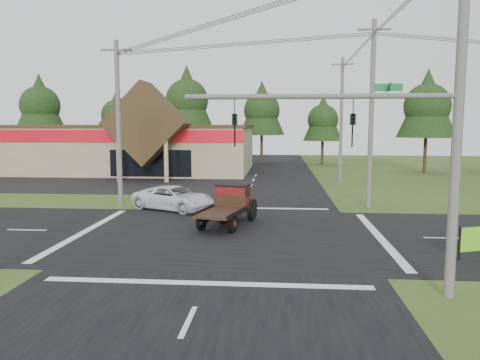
# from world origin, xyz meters

# --- Properties ---
(ground) EXTENTS (120.00, 120.00, 0.00)m
(ground) POSITION_xyz_m (0.00, 0.00, 0.00)
(ground) COLOR #334C1B
(ground) RESTS_ON ground
(road_ns) EXTENTS (12.00, 120.00, 0.02)m
(road_ns) POSITION_xyz_m (0.00, 0.00, 0.01)
(road_ns) COLOR black
(road_ns) RESTS_ON ground
(road_ew) EXTENTS (120.00, 12.00, 0.02)m
(road_ew) POSITION_xyz_m (0.00, 0.00, 0.01)
(road_ew) COLOR black
(road_ew) RESTS_ON ground
(parking_apron) EXTENTS (28.00, 14.00, 0.02)m
(parking_apron) POSITION_xyz_m (-14.00, 19.00, 0.01)
(parking_apron) COLOR black
(parking_apron) RESTS_ON ground
(cvs_building) EXTENTS (30.40, 18.20, 9.19)m
(cvs_building) POSITION_xyz_m (-15.70, 29.57, 2.78)
(cvs_building) COLOR tan
(cvs_building) RESTS_ON ground
(traffic_signal_mast) EXTENTS (8.12, 0.24, 7.00)m
(traffic_signal_mast) POSITION_xyz_m (5.82, -7.50, 4.43)
(traffic_signal_mast) COLOR #595651
(traffic_signal_mast) RESTS_ON ground
(utility_pole_nr) EXTENTS (2.00, 0.30, 11.00)m
(utility_pole_nr) POSITION_xyz_m (7.50, -7.50, 5.64)
(utility_pole_nr) COLOR #595651
(utility_pole_nr) RESTS_ON ground
(utility_pole_nw) EXTENTS (2.00, 0.30, 10.50)m
(utility_pole_nw) POSITION_xyz_m (-8.00, 8.00, 5.39)
(utility_pole_nw) COLOR #595651
(utility_pole_nw) RESTS_ON ground
(utility_pole_ne) EXTENTS (2.00, 0.30, 11.50)m
(utility_pole_ne) POSITION_xyz_m (8.00, 8.00, 5.89)
(utility_pole_ne) COLOR #595651
(utility_pole_ne) RESTS_ON ground
(utility_pole_n) EXTENTS (2.00, 0.30, 11.20)m
(utility_pole_n) POSITION_xyz_m (8.00, 22.00, 5.74)
(utility_pole_n) COLOR #595651
(utility_pole_n) RESTS_ON ground
(tree_row_a) EXTENTS (6.72, 6.72, 12.12)m
(tree_row_a) POSITION_xyz_m (-30.00, 40.00, 8.05)
(tree_row_a) COLOR #332316
(tree_row_a) RESTS_ON ground
(tree_row_b) EXTENTS (5.60, 5.60, 10.10)m
(tree_row_b) POSITION_xyz_m (-20.00, 42.00, 6.70)
(tree_row_b) COLOR #332316
(tree_row_b) RESTS_ON ground
(tree_row_c) EXTENTS (7.28, 7.28, 13.13)m
(tree_row_c) POSITION_xyz_m (-10.00, 41.00, 8.72)
(tree_row_c) COLOR #332316
(tree_row_c) RESTS_ON ground
(tree_row_d) EXTENTS (6.16, 6.16, 11.11)m
(tree_row_d) POSITION_xyz_m (0.00, 42.00, 7.38)
(tree_row_d) COLOR #332316
(tree_row_d) RESTS_ON ground
(tree_row_e) EXTENTS (5.04, 5.04, 9.09)m
(tree_row_e) POSITION_xyz_m (8.00, 40.00, 6.03)
(tree_row_e) COLOR #332316
(tree_row_e) RESTS_ON ground
(tree_side_ne) EXTENTS (6.16, 6.16, 11.11)m
(tree_side_ne) POSITION_xyz_m (18.00, 30.00, 7.38)
(tree_side_ne) COLOR #332316
(tree_side_ne) RESTS_ON ground
(antique_flatbed_truck) EXTENTS (3.01, 5.25, 2.07)m
(antique_flatbed_truck) POSITION_xyz_m (-0.29, 1.90, 1.03)
(antique_flatbed_truck) COLOR #4E0D0B
(antique_flatbed_truck) RESTS_ON ground
(white_pickup) EXTENTS (5.76, 4.38, 1.45)m
(white_pickup) POSITION_xyz_m (-4.03, 6.20, 0.73)
(white_pickup) COLOR silver
(white_pickup) RESTS_ON ground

